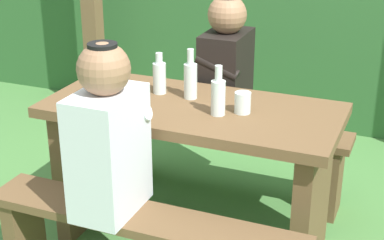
% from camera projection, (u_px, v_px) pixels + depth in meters
% --- Properties ---
extents(ground_plane, '(12.00, 12.00, 0.00)m').
position_uv_depth(ground_plane, '(192.00, 240.00, 3.09)').
color(ground_plane, '#497E3E').
extents(hedge_backdrop, '(6.40, 0.69, 1.69)m').
position_uv_depth(hedge_backdrop, '(294.00, 5.00, 4.51)').
color(hedge_backdrop, '#2F602F').
rests_on(hedge_backdrop, ground_plane).
extents(picnic_table, '(1.40, 0.64, 0.75)m').
position_uv_depth(picnic_table, '(192.00, 151.00, 2.89)').
color(picnic_table, brown).
rests_on(picnic_table, ground_plane).
extents(bench_far, '(1.40, 0.24, 0.46)m').
position_uv_depth(bench_far, '(228.00, 143.00, 3.43)').
color(bench_far, brown).
rests_on(bench_far, ground_plane).
extents(person_white_shirt, '(0.25, 0.35, 0.72)m').
position_uv_depth(person_white_shirt, '(108.00, 136.00, 2.38)').
color(person_white_shirt, silver).
rests_on(person_white_shirt, bench_near).
extents(person_black_coat, '(0.25, 0.35, 0.72)m').
position_uv_depth(person_black_coat, '(226.00, 66.00, 3.26)').
color(person_black_coat, black).
rests_on(person_black_coat, bench_far).
extents(drinking_glass, '(0.08, 0.08, 0.10)m').
position_uv_depth(drinking_glass, '(243.00, 103.00, 2.69)').
color(drinking_glass, silver).
rests_on(drinking_glass, picnic_table).
extents(bottle_left, '(0.07, 0.07, 0.23)m').
position_uv_depth(bottle_left, '(218.00, 95.00, 2.66)').
color(bottle_left, silver).
rests_on(bottle_left, picnic_table).
extents(bottle_right, '(0.07, 0.07, 0.21)m').
position_uv_depth(bottle_right, '(159.00, 76.00, 2.93)').
color(bottle_right, silver).
rests_on(bottle_right, picnic_table).
extents(bottle_center, '(0.06, 0.06, 0.25)m').
position_uv_depth(bottle_center, '(191.00, 79.00, 2.86)').
color(bottle_center, silver).
rests_on(bottle_center, picnic_table).
extents(cell_phone, '(0.07, 0.14, 0.01)m').
position_uv_depth(cell_phone, '(129.00, 103.00, 2.82)').
color(cell_phone, black).
rests_on(cell_phone, picnic_table).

